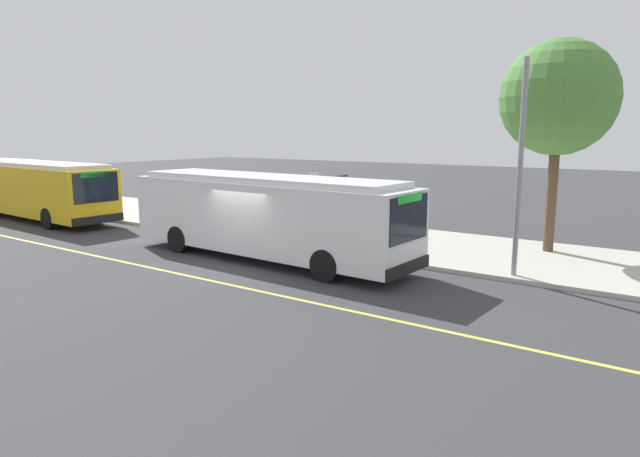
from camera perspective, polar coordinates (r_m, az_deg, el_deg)
The scene contains 11 objects.
ground_plane at distance 19.09m, azimuth -7.67°, elevation -3.65°, with size 120.00×120.00×0.00m, color #38383A.
sidewalk_curb at distance 23.72m, azimuth 2.21°, elevation -0.73°, with size 44.00×6.40×0.15m, color #B7B2A8.
lane_stripe_center at distance 17.59m, azimuth -12.55°, elevation -4.95°, with size 36.00×0.14×0.01m, color #E0D64C.
transit_bus_main at distance 19.46m, azimuth -5.55°, elevation 1.50°, with size 11.39×3.02×2.95m.
transit_bus_second at distance 32.18m, azimuth -27.32°, elevation 3.74°, with size 12.00×3.10×2.95m.
bus_shelter at distance 24.57m, azimuth -1.13°, elevation 3.98°, with size 2.90×1.60×2.48m.
waiting_bench at distance 24.58m, azimuth -0.10°, elevation 0.97°, with size 1.60×0.48×0.95m.
route_sign_post at distance 21.28m, azimuth -0.71°, elevation 3.18°, with size 0.44×0.08×2.80m.
pedestrian_commuter at distance 24.25m, azimuth -8.68°, elevation 1.89°, with size 0.24×0.40×1.69m.
street_tree_near_shelter at distance 21.59m, azimuth 23.31°, elevation 12.18°, with size 4.04×4.04×7.49m.
utility_pole at distance 17.43m, azimuth 19.85°, elevation 5.73°, with size 0.16×0.16×6.40m, color gray.
Camera 1 is at (12.68, -13.57, 4.42)m, focal length 31.14 mm.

